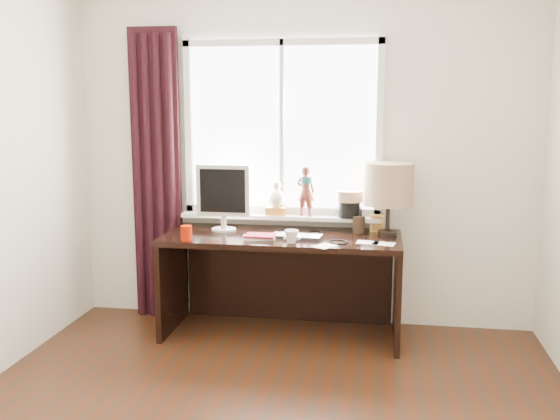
% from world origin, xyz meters
% --- Properties ---
extents(wall_back, '(3.50, 0.00, 2.60)m').
position_xyz_m(wall_back, '(0.00, 2.00, 1.30)').
color(wall_back, silver).
rests_on(wall_back, ground).
extents(laptop, '(0.38, 0.27, 0.03)m').
position_xyz_m(laptop, '(0.02, 1.54, 0.76)').
color(laptop, silver).
rests_on(laptop, desk).
extents(mug, '(0.12, 0.12, 0.10)m').
position_xyz_m(mug, '(0.01, 1.39, 0.80)').
color(mug, white).
rests_on(mug, desk).
extents(red_cup, '(0.08, 0.08, 0.10)m').
position_xyz_m(red_cup, '(-0.72, 1.36, 0.80)').
color(red_cup, '#A51600').
rests_on(red_cup, desk).
extents(window, '(1.52, 0.22, 1.40)m').
position_xyz_m(window, '(-0.14, 1.95, 1.30)').
color(window, white).
rests_on(window, ground).
extents(curtain, '(0.38, 0.09, 2.25)m').
position_xyz_m(curtain, '(-1.13, 1.91, 1.12)').
color(curtain, black).
rests_on(curtain, floor).
extents(desk, '(1.70, 0.70, 0.75)m').
position_xyz_m(desk, '(-0.10, 1.73, 0.51)').
color(desk, black).
rests_on(desk, floor).
extents(monitor, '(0.40, 0.18, 0.49)m').
position_xyz_m(monitor, '(-0.55, 1.73, 1.03)').
color(monitor, beige).
rests_on(monitor, desk).
extents(notebook_stack, '(0.25, 0.20, 0.03)m').
position_xyz_m(notebook_stack, '(-0.23, 1.48, 0.77)').
color(notebook_stack, beige).
rests_on(notebook_stack, desk).
extents(brush_holder, '(0.09, 0.09, 0.25)m').
position_xyz_m(brush_holder, '(0.44, 1.82, 0.81)').
color(brush_holder, black).
rests_on(brush_holder, desk).
extents(icon_frame, '(0.10, 0.03, 0.13)m').
position_xyz_m(icon_frame, '(0.57, 1.86, 0.81)').
color(icon_frame, gold).
rests_on(icon_frame, desk).
extents(table_lamp, '(0.35, 0.35, 0.52)m').
position_xyz_m(table_lamp, '(0.65, 1.75, 1.11)').
color(table_lamp, black).
rests_on(table_lamp, desk).
extents(loose_papers, '(0.56, 0.31, 0.00)m').
position_xyz_m(loose_papers, '(0.46, 1.42, 0.75)').
color(loose_papers, white).
rests_on(loose_papers, desk).
extents(desk_cables, '(0.51, 0.46, 0.01)m').
position_xyz_m(desk_cables, '(0.17, 1.61, 0.75)').
color(desk_cables, black).
rests_on(desk_cables, desk).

